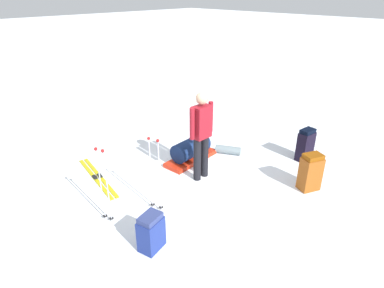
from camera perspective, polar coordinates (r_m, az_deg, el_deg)
The scene contains 10 objects.
ground_plane at distance 6.40m, azimuth -0.00°, elevation -5.66°, with size 80.00×80.00×0.00m, color white.
skier_standing at distance 5.94m, azimuth 1.65°, elevation 2.12°, with size 0.22×0.57×1.70m.
ski_pair_near at distance 6.60m, azimuth -16.15°, elevation -5.59°, with size 1.72×0.48×0.05m.
backpack_large_dark at distance 4.71m, azimuth -7.14°, elevation -15.01°, with size 0.32×0.40×0.56m.
backpack_bright at distance 6.23m, azimuth 19.95°, elevation -4.65°, with size 0.38×0.43×0.70m.
backpack_small_spare at distance 7.24m, azimuth 19.16°, elevation -0.17°, with size 0.26×0.37×0.70m.
ski_poles_planted_near at distance 5.08m, azimuth -15.16°, elevation -6.42°, with size 0.19×0.11×1.27m.
ski_poles_planted_far at distance 5.18m, azimuth -6.47°, elevation -4.75°, with size 0.23×0.12×1.30m.
gear_sled at distance 6.87m, azimuth -0.20°, elevation -1.18°, with size 0.54×1.24×0.49m.
sleeping_mat_rolled at distance 7.24m, azimuth 6.29°, elevation -1.04°, with size 0.18×0.18×0.55m, color slate.
Camera 1 is at (-3.85, 3.87, 3.33)m, focal length 30.61 mm.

